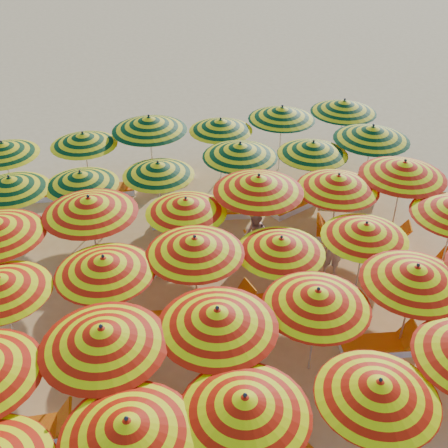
# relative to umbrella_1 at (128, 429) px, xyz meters

# --- Properties ---
(ground) EXTENTS (120.00, 120.00, 0.00)m
(ground) POSITION_rel_umbrella_1_xyz_m (3.12, 5.41, -2.14)
(ground) COLOR #ECB869
(ground) RESTS_ON ground
(umbrella_1) EXTENTS (2.56, 2.56, 2.43)m
(umbrella_1) POSITION_rel_umbrella_1_xyz_m (0.00, 0.00, 0.00)
(umbrella_1) COLOR silver
(umbrella_1) RESTS_ON ground
(umbrella_2) EXTENTS (2.35, 2.35, 2.42)m
(umbrella_2) POSITION_rel_umbrella_1_xyz_m (1.92, -0.04, -0.01)
(umbrella_2) COLOR silver
(umbrella_2) RESTS_ON ground
(umbrella_3) EXTENTS (2.47, 2.47, 2.33)m
(umbrella_3) POSITION_rel_umbrella_1_xyz_m (4.25, -0.25, -0.09)
(umbrella_3) COLOR silver
(umbrella_3) RESTS_ON ground
(umbrella_7) EXTENTS (3.10, 3.10, 2.57)m
(umbrella_7) POSITION_rel_umbrella_1_xyz_m (-0.22, 1.99, 0.12)
(umbrella_7) COLOR silver
(umbrella_7) RESTS_ON ground
(umbrella_8) EXTENTS (3.06, 3.06, 2.55)m
(umbrella_8) POSITION_rel_umbrella_1_xyz_m (1.95, 1.95, 0.10)
(umbrella_8) COLOR silver
(umbrella_8) RESTS_ON ground
(umbrella_9) EXTENTS (2.80, 2.80, 2.40)m
(umbrella_9) POSITION_rel_umbrella_1_xyz_m (4.10, 2.12, -0.03)
(umbrella_9) COLOR silver
(umbrella_9) RESTS_ON ground
(umbrella_10) EXTENTS (3.03, 3.03, 2.48)m
(umbrella_10) POSITION_rel_umbrella_1_xyz_m (6.38, 2.20, 0.05)
(umbrella_10) COLOR silver
(umbrella_10) RESTS_ON ground
(umbrella_13) EXTENTS (2.55, 2.55, 2.38)m
(umbrella_13) POSITION_rel_umbrella_1_xyz_m (-0.02, 4.33, -0.04)
(umbrella_13) COLOR silver
(umbrella_13) RESTS_ON ground
(umbrella_14) EXTENTS (2.91, 2.91, 2.44)m
(umbrella_14) POSITION_rel_umbrella_1_xyz_m (2.05, 4.46, 0.01)
(umbrella_14) COLOR silver
(umbrella_14) RESTS_ON ground
(umbrella_15) EXTENTS (2.61, 2.61, 2.25)m
(umbrella_15) POSITION_rel_umbrella_1_xyz_m (4.06, 4.19, -0.16)
(umbrella_15) COLOR silver
(umbrella_15) RESTS_ON ground
(umbrella_16) EXTENTS (2.78, 2.78, 2.27)m
(umbrella_16) POSITION_rel_umbrella_1_xyz_m (6.23, 4.20, -0.14)
(umbrella_16) COLOR silver
(umbrella_16) RESTS_ON ground
(umbrella_19) EXTENTS (2.62, 2.62, 2.57)m
(umbrella_19) POSITION_rel_umbrella_1_xyz_m (-0.18, 6.64, 0.12)
(umbrella_19) COLOR silver
(umbrella_19) RESTS_ON ground
(umbrella_20) EXTENTS (2.81, 2.81, 2.27)m
(umbrella_20) POSITION_rel_umbrella_1_xyz_m (2.24, 6.42, -0.14)
(umbrella_20) COLOR silver
(umbrella_20) RESTS_ON ground
(umbrella_21) EXTENTS (2.61, 2.61, 2.60)m
(umbrella_21) POSITION_rel_umbrella_1_xyz_m (4.24, 6.54, 0.15)
(umbrella_21) COLOR silver
(umbrella_21) RESTS_ON ground
(umbrella_22) EXTENTS (3.02, 3.02, 2.43)m
(umbrella_22) POSITION_rel_umbrella_1_xyz_m (6.44, 6.30, 0.00)
(umbrella_22) COLOR silver
(umbrella_22) RESTS_ON ground
(umbrella_23) EXTENTS (3.11, 3.11, 2.58)m
(umbrella_23) POSITION_rel_umbrella_1_xyz_m (8.41, 6.31, 0.13)
(umbrella_23) COLOR silver
(umbrella_23) RESTS_ON ground
(umbrella_24) EXTENTS (2.37, 2.37, 2.26)m
(umbrella_24) POSITION_rel_umbrella_1_xyz_m (-2.23, 8.76, -0.15)
(umbrella_24) COLOR silver
(umbrella_24) RESTS_ON ground
(umbrella_25) EXTENTS (2.62, 2.62, 2.24)m
(umbrella_25) POSITION_rel_umbrella_1_xyz_m (-0.33, 8.59, -0.17)
(umbrella_25) COLOR silver
(umbrella_25) RESTS_ON ground
(umbrella_26) EXTENTS (2.62, 2.62, 2.23)m
(umbrella_26) POSITION_rel_umbrella_1_xyz_m (1.86, 8.60, -0.17)
(umbrella_26) COLOR silver
(umbrella_26) RESTS_ON ground
(umbrella_27) EXTENTS (2.51, 2.51, 2.43)m
(umbrella_27) POSITION_rel_umbrella_1_xyz_m (4.39, 8.82, -0.00)
(umbrella_27) COLOR silver
(umbrella_27) RESTS_ON ground
(umbrella_28) EXTENTS (2.65, 2.65, 2.32)m
(umbrella_28) POSITION_rel_umbrella_1_xyz_m (6.64, 8.56, -0.10)
(umbrella_28) COLOR silver
(umbrella_28) RESTS_ON ground
(umbrella_29) EXTENTS (2.45, 2.45, 2.55)m
(umbrella_29) POSITION_rel_umbrella_1_xyz_m (8.67, 8.70, 0.10)
(umbrella_29) COLOR silver
(umbrella_29) RESTS_ON ground
(umbrella_30) EXTENTS (2.39, 2.39, 2.29)m
(umbrella_30) POSITION_rel_umbrella_1_xyz_m (-2.55, 11.00, -0.13)
(umbrella_30) COLOR silver
(umbrella_30) RESTS_ON ground
(umbrella_31) EXTENTS (2.48, 2.48, 2.26)m
(umbrella_31) POSITION_rel_umbrella_1_xyz_m (-0.13, 11.10, -0.15)
(umbrella_31) COLOR silver
(umbrella_31) RESTS_ON ground
(umbrella_32) EXTENTS (2.98, 2.98, 2.60)m
(umbrella_32) POSITION_rel_umbrella_1_xyz_m (1.99, 11.08, 0.15)
(umbrella_32) COLOR silver
(umbrella_32) RESTS_ON ground
(umbrella_33) EXTENTS (2.81, 2.81, 2.26)m
(umbrella_33) POSITION_rel_umbrella_1_xyz_m (4.36, 11.03, -0.15)
(umbrella_33) COLOR silver
(umbrella_33) RESTS_ON ground
(umbrella_34) EXTENTS (2.88, 2.88, 2.44)m
(umbrella_34) POSITION_rel_umbrella_1_xyz_m (6.52, 11.09, 0.01)
(umbrella_34) COLOR silver
(umbrella_34) RESTS_ON ground
(umbrella_35) EXTENTS (2.99, 2.99, 2.45)m
(umbrella_35) POSITION_rel_umbrella_1_xyz_m (8.81, 11.08, 0.02)
(umbrella_35) COLOR silver
(umbrella_35) RESTS_ON ground
(lounger_4) EXTENTS (1.77, 0.71, 0.69)m
(lounger_4) POSITION_rel_umbrella_1_xyz_m (-1.86, 1.88, -1.99)
(lounger_4) COLOR white
(lounger_4) RESTS_ON ground
(lounger_5) EXTENTS (1.82, 1.01, 0.69)m
(lounger_5) POSITION_rel_umbrella_1_xyz_m (0.28, 1.88, -1.99)
(lounger_5) COLOR white
(lounger_5) RESTS_ON ground
(lounger_6) EXTENTS (1.81, 0.87, 0.69)m
(lounger_6) POSITION_rel_umbrella_1_xyz_m (5.88, 2.23, -1.99)
(lounger_6) COLOR white
(lounger_6) RESTS_ON ground
(lounger_8) EXTENTS (1.81, 0.90, 0.69)m
(lounger_8) POSITION_rel_umbrella_1_xyz_m (0.48, 4.40, -1.99)
(lounger_8) COLOR white
(lounger_8) RESTS_ON ground
(lounger_9) EXTENTS (1.82, 0.95, 0.69)m
(lounger_9) POSITION_rel_umbrella_1_xyz_m (2.65, 4.29, -1.99)
(lounger_9) COLOR white
(lounger_9) RESTS_ON ground
(lounger_10) EXTENTS (1.76, 0.69, 0.69)m
(lounger_10) POSITION_rel_umbrella_1_xyz_m (3.46, 4.25, -1.99)
(lounger_10) COLOR white
(lounger_10) RESTS_ON ground
(lounger_11) EXTENTS (1.76, 0.66, 0.69)m
(lounger_11) POSITION_rel_umbrella_1_xyz_m (8.31, 4.35, -1.99)
(lounger_11) COLOR white
(lounger_11) RESTS_ON ground
(lounger_12) EXTENTS (1.83, 1.16, 0.69)m
(lounger_12) POSITION_rel_umbrella_1_xyz_m (1.64, 6.60, -1.99)
(lounger_12) COLOR white
(lounger_12) RESTS_ON ground
(lounger_13) EXTENTS (1.75, 0.64, 0.69)m
(lounger_13) POSITION_rel_umbrella_1_xyz_m (4.74, 6.47, -1.99)
(lounger_13) COLOR white
(lounger_13) RESTS_ON ground
(lounger_14) EXTENTS (1.82, 1.25, 0.69)m
(lounger_14) POSITION_rel_umbrella_1_xyz_m (6.94, 6.49, -1.99)
(lounger_14) COLOR white
(lounger_14) RESTS_ON ground
(lounger_15) EXTENTS (1.82, 1.19, 0.69)m
(lounger_15) POSITION_rel_umbrella_1_xyz_m (7.90, 6.09, -1.99)
(lounger_15) COLOR white
(lounger_15) RESTS_ON ground
(lounger_16) EXTENTS (1.82, 1.17, 0.69)m
(lounger_16) POSITION_rel_umbrella_1_xyz_m (-2.74, 8.78, -1.99)
(lounger_16) COLOR white
(lounger_16) RESTS_ON ground
(lounger_17) EXTENTS (1.83, 1.13, 0.69)m
(lounger_17) POSITION_rel_umbrella_1_xyz_m (2.46, 8.37, -1.99)
(lounger_17) COLOR white
(lounger_17) RESTS_ON ground
(lounger_18) EXTENTS (1.81, 0.88, 0.69)m
(lounger_18) POSITION_rel_umbrella_1_xyz_m (3.79, 8.66, -1.99)
(lounger_18) COLOR white
(lounger_18) RESTS_ON ground
(lounger_19) EXTENTS (1.82, 1.20, 0.69)m
(lounger_19) POSITION_rel_umbrella_1_xyz_m (6.13, 8.45, -1.99)
(lounger_19) COLOR white
(lounger_19) RESTS_ON ground
(lounger_20) EXTENTS (1.82, 1.17, 0.69)m
(lounger_20) POSITION_rel_umbrella_1_xyz_m (8.16, 8.62, -1.99)
(lounger_20) COLOR white
(lounger_20) RESTS_ON ground
(lounger_21) EXTENTS (1.80, 0.85, 0.69)m
(lounger_21) POSITION_rel_umbrella_1_xyz_m (-1.96, 11.20, -1.99)
(lounger_21) COLOR white
(lounger_21) RESTS_ON ground
(lounger_22) EXTENTS (1.75, 0.63, 0.69)m
(lounger_22) POSITION_rel_umbrella_1_xyz_m (0.47, 10.85, -1.99)
(lounger_22) COLOR white
(lounger_22) RESTS_ON ground
(lounger_23) EXTENTS (1.82, 1.17, 0.69)m
(lounger_23) POSITION_rel_umbrella_1_xyz_m (2.50, 11.15, -1.99)
(lounger_23) COLOR white
(lounger_23) RESTS_ON ground
(beachgoer_a) EXTENTS (0.62, 0.50, 1.46)m
(beachgoer_a) POSITION_rel_umbrella_1_xyz_m (5.91, 5.11, -1.41)
(beachgoer_a) COLOR tan
(beachgoer_a) RESTS_ON ground
(beachgoer_b) EXTENTS (0.71, 0.85, 1.58)m
(beachgoer_b) POSITION_rel_umbrella_1_xyz_m (4.09, 6.24, -1.35)
(beachgoer_b) COLOR tan
(beachgoer_b) RESTS_ON ground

